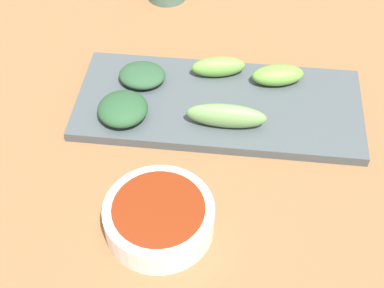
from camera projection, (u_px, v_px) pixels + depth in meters
The scene contains 8 objects.
tabletop at pixel (189, 159), 0.63m from camera, with size 2.10×2.10×0.02m, color brown.
sauce_bowl at pixel (159, 217), 0.54m from camera, with size 0.11×0.11×0.03m.
serving_plate at pixel (219, 104), 0.67m from camera, with size 0.15×0.35×0.01m, color #444F53.
broccoli_stalk_0 at pixel (278, 75), 0.68m from camera, with size 0.03×0.06×0.02m, color #6AA340.
broccoli_stalk_1 at pixel (226, 116), 0.63m from camera, with size 0.02×0.09×0.03m, color #6CA059.
broccoli_stalk_2 at pixel (218, 67), 0.69m from camera, with size 0.02×0.07×0.03m, color #6EAE45.
broccoli_leafy_3 at pixel (123, 109), 0.64m from camera, with size 0.06×0.06×0.02m, color #27502F.
broccoli_leafy_4 at pixel (142, 75), 0.68m from camera, with size 0.05×0.06×0.02m, color #2A5032.
Camera 1 is at (-0.41, -0.05, 0.49)m, focal length 51.29 mm.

